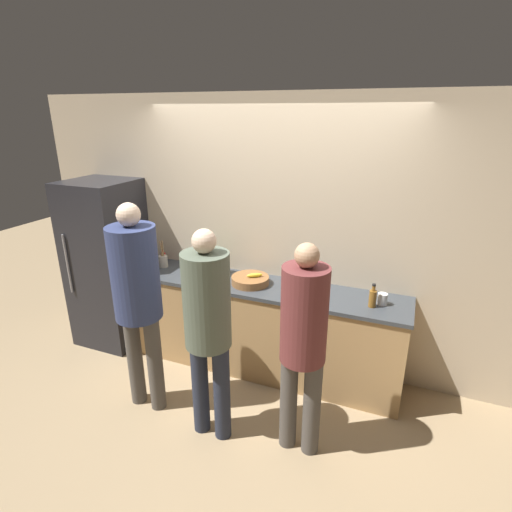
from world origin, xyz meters
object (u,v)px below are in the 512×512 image
(refrigerator, at_px, (108,263))
(cup_white, at_px, (382,299))
(person_left, at_px, (137,290))
(potted_plant, at_px, (216,260))
(fruit_bowl, at_px, (250,280))
(bottle_red, at_px, (163,258))
(person_center, at_px, (208,321))
(person_right, at_px, (303,337))
(bottle_amber, at_px, (373,298))
(utensil_crock, at_px, (163,260))

(refrigerator, xyz_separation_m, cup_white, (2.83, 0.06, 0.07))
(person_left, height_order, potted_plant, person_left)
(fruit_bowl, xyz_separation_m, potted_plant, (-0.40, 0.08, 0.11))
(person_left, xyz_separation_m, potted_plant, (0.22, 0.93, -0.04))
(bottle_red, bearing_deg, person_center, -43.90)
(person_center, height_order, person_right, person_center)
(bottle_red, bearing_deg, person_left, -65.95)
(person_right, bearing_deg, person_center, -170.57)
(bottle_amber, height_order, potted_plant, potted_plant)
(person_left, xyz_separation_m, bottle_red, (-0.44, 1.00, -0.12))
(bottle_amber, bearing_deg, cup_white, 42.91)
(refrigerator, relative_size, person_center, 1.05)
(utensil_crock, bearing_deg, person_left, -66.93)
(utensil_crock, bearing_deg, potted_plant, 1.93)
(bottle_amber, relative_size, cup_white, 2.04)
(person_center, relative_size, utensil_crock, 6.04)
(person_center, bearing_deg, cup_white, 39.89)
(person_left, distance_m, utensil_crock, 0.99)
(refrigerator, relative_size, person_right, 1.08)
(person_center, relative_size, bottle_amber, 8.25)
(person_center, xyz_separation_m, bottle_amber, (1.06, 0.88, -0.02))
(fruit_bowl, relative_size, cup_white, 3.51)
(refrigerator, distance_m, utensil_crock, 0.65)
(bottle_red, height_order, cup_white, bottle_red)
(person_center, relative_size, potted_plant, 6.02)
(person_left, relative_size, cup_white, 17.88)
(person_left, height_order, bottle_amber, person_left)
(bottle_red, height_order, bottle_amber, bottle_amber)
(refrigerator, xyz_separation_m, person_center, (1.70, -0.89, 0.12))
(person_left, distance_m, potted_plant, 0.96)
(refrigerator, bearing_deg, utensil_crock, 9.58)
(person_center, bearing_deg, bottle_amber, 39.67)
(person_right, relative_size, cup_white, 16.36)
(person_center, distance_m, utensil_crock, 1.46)
(bottle_red, bearing_deg, potted_plant, -5.79)
(bottle_amber, distance_m, potted_plant, 1.52)
(fruit_bowl, distance_m, utensil_crock, 1.01)
(person_right, height_order, potted_plant, person_right)
(person_right, distance_m, bottle_amber, 0.85)
(person_left, height_order, person_right, person_left)
(refrigerator, relative_size, person_left, 0.99)
(person_left, bearing_deg, person_right, 1.23)
(fruit_bowl, bearing_deg, person_right, -47.82)
(person_left, distance_m, person_center, 0.69)
(bottle_red, relative_size, cup_white, 1.61)
(refrigerator, height_order, person_right, refrigerator)
(person_center, relative_size, bottle_red, 10.49)
(person_left, bearing_deg, bottle_amber, 24.55)
(person_center, bearing_deg, fruit_bowl, 93.45)
(person_center, xyz_separation_m, potted_plant, (-0.46, 1.01, 0.05))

